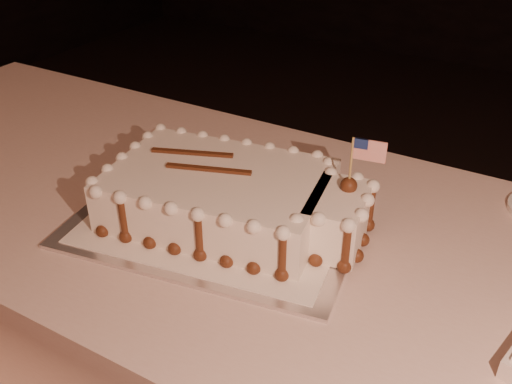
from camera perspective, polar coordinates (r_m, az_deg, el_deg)
The scene contains 4 objects.
banquet_table at distance 1.32m, azimuth 2.02°, elevation -17.03°, with size 2.40×0.80×0.75m, color beige.
cake_board at distance 1.09m, azimuth -3.64°, elevation -2.60°, with size 0.53×0.40×0.01m, color beige.
doily at distance 1.09m, azimuth -3.64°, elevation -2.39°, with size 0.47×0.36×0.00m, color white.
sheet_cake at distance 1.05m, azimuth -2.34°, elevation -0.52°, with size 0.51×0.34×0.20m.
Camera 1 is at (0.40, -0.18, 1.37)m, focal length 40.00 mm.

